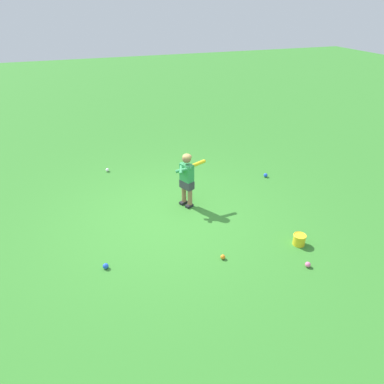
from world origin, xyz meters
TOP-DOWN VIEW (x-y plane):
  - ground_plane at (0.00, 0.00)m, footprint 40.00×40.00m
  - child_batter at (-0.50, -0.33)m, footprint 0.63×0.32m
  - play_ball_by_bucket at (-0.51, 1.39)m, footprint 0.08×0.08m
  - play_ball_midfield at (-1.65, 1.98)m, footprint 0.09×0.09m
  - play_ball_far_left at (0.79, -2.36)m, footprint 0.08×0.08m
  - play_ball_near_batter at (-2.56, -0.89)m, footprint 0.09×0.09m
  - play_ball_behind_batter at (1.25, 1.01)m, footprint 0.09×0.09m
  - toy_bucket at (-1.84, 1.46)m, footprint 0.22×0.22m

SIDE VIEW (x-z plane):
  - ground_plane at x=0.00m, z-range 0.00..0.00m
  - play_ball_by_bucket at x=-0.51m, z-range 0.00..0.08m
  - play_ball_far_left at x=0.79m, z-range 0.00..0.08m
  - play_ball_midfield at x=-1.65m, z-range 0.00..0.09m
  - play_ball_behind_batter at x=1.25m, z-range 0.00..0.09m
  - play_ball_near_batter at x=-2.56m, z-range 0.00..0.09m
  - toy_bucket at x=-1.84m, z-range 0.00..0.19m
  - child_batter at x=-0.50m, z-range 0.11..1.19m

